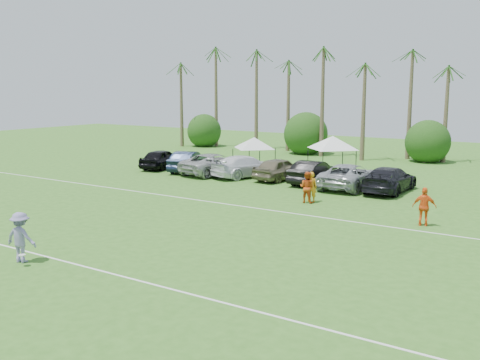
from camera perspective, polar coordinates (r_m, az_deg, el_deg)
The scene contains 26 objects.
field_lines at distance 26.89m, azimuth -10.09°, elevation -4.64°, with size 80.00×12.10×0.01m.
palm_tree_0 at distance 63.16m, azimuth -6.42°, elevation 10.48°, with size 2.40×2.40×8.90m.
palm_tree_1 at distance 60.15m, azimuth -2.67°, elevation 11.40°, with size 2.40×2.40×9.90m.
palm_tree_2 at distance 57.43m, azimuth 1.49°, elevation 12.34°, with size 2.40×2.40×10.90m.
palm_tree_3 at distance 55.51m, azimuth 5.12°, elevation 13.28°, with size 2.40×2.40×11.90m.
palm_tree_4 at distance 53.66m, azimuth 8.93°, elevation 10.56°, with size 2.40×2.40×8.90m.
palm_tree_5 at distance 52.18m, azimuth 13.05°, elevation 11.41°, with size 2.40×2.40×9.90m.
palm_tree_6 at distance 50.99m, azimuth 17.41°, elevation 12.24°, with size 2.40×2.40×10.90m.
palm_tree_7 at distance 50.10m, azimuth 21.98°, elevation 13.01°, with size 2.40×2.40×11.90m.
bush_tree_0 at distance 62.29m, azimuth -3.59°, elevation 5.30°, with size 4.00×4.00×4.00m.
bush_tree_1 at distance 55.61m, azimuth 7.30°, elevation 4.70°, with size 4.00×4.00×4.00m.
bush_tree_2 at distance 51.62m, azimuth 19.43°, elevation 3.84°, with size 4.00×4.00×4.00m.
sideline_player_a at distance 31.72m, azimuth 7.62°, elevation -0.72°, with size 0.66×0.43×1.80m, color orange.
sideline_player_b at distance 31.42m, azimuth 7.15°, elevation -0.77°, with size 0.90×0.70×1.84m, color #CD4B16.
sideline_player_c at distance 27.45m, azimuth 19.07°, elevation -2.71°, with size 1.12×0.46×1.91m, color orange.
canopy_tent_left at distance 43.33m, azimuth 1.53°, elevation 4.58°, with size 3.91×3.91×3.17m.
canopy_tent_right at distance 41.77m, azimuth 9.88°, elevation 4.65°, with size 4.33×4.33×3.51m.
frisbee_player at distance 22.25m, azimuth -22.34°, elevation -5.68°, with size 1.41×1.01×1.97m.
parked_car_0 at distance 45.07m, azimuth -8.34°, elevation 2.25°, with size 1.93×4.79×1.63m, color black.
parked_car_1 at distance 43.35m, azimuth -5.59°, elevation 2.02°, with size 1.73×4.96×1.63m, color black.
parked_car_2 at distance 41.63m, azimuth -2.74°, elevation 1.73°, with size 2.71×5.88×1.63m, color #ACACAC.
parked_car_3 at distance 40.30m, azimuth 0.62°, elevation 1.48°, with size 2.29×5.63×1.63m, color white.
parked_car_4 at distance 39.19m, azimuth 4.23°, elevation 1.21°, with size 1.93×4.79×1.63m, color #786F54.
parked_car_5 at distance 37.88m, azimuth 7.79°, elevation 0.85°, with size 1.73×4.96×1.63m, color black.
parked_car_6 at distance 36.59m, azimuth 11.50°, elevation 0.43°, with size 2.71×5.88×1.63m, color #A2A5AA.
parked_car_7 at distance 35.82m, azimuth 15.65°, elevation 0.07°, with size 2.29×5.63×1.63m, color black.
Camera 1 is at (17.83, -11.01, 6.63)m, focal length 40.00 mm.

